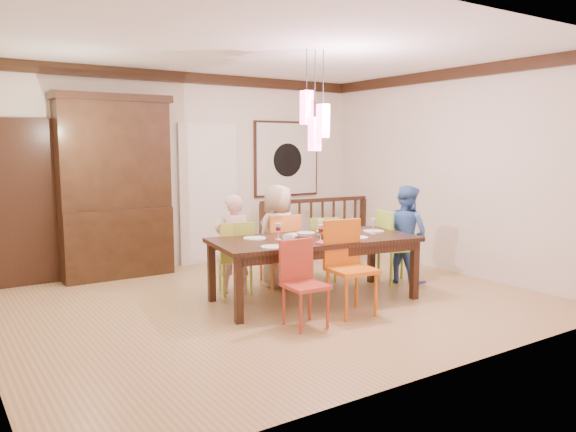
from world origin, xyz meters
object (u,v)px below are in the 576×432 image
china_hutch (115,187)px  person_far_mid (278,236)px  dining_table (314,244)px  chair_far_left (235,252)px  person_far_left (233,244)px  chair_end_right (397,242)px  person_end_right (406,234)px  balustrade (317,226)px

china_hutch → person_far_mid: size_ratio=1.90×
dining_table → chair_far_left: (-0.63, 0.79, -0.16)m
chair_far_left → person_far_left: bearing=-55.1°
dining_table → person_far_left: size_ratio=2.05×
dining_table → person_far_mid: (0.02, 0.81, -0.01)m
chair_end_right → person_far_left: 2.19m
chair_end_right → person_end_right: (0.12, -0.04, 0.10)m
person_end_right → chair_end_right: bearing=65.4°
person_far_left → dining_table: bearing=148.4°
chair_end_right → person_far_left: person_far_left is taller
chair_far_left → balustrade: size_ratio=0.44×
dining_table → person_far_mid: size_ratio=1.90×
chair_far_left → person_end_right: size_ratio=0.70×
chair_end_right → person_end_right: bearing=-93.4°
chair_far_left → person_end_right: (2.17, -0.75, 0.13)m
chair_far_left → person_far_mid: 0.66m
china_hutch → person_far_mid: 2.39m
dining_table → person_end_right: (1.54, 0.04, -0.02)m
china_hutch → person_end_right: 4.01m
chair_end_right → person_end_right: size_ratio=0.74×
person_far_left → person_end_right: 2.32m
balustrade → chair_far_left: bearing=-143.5°
person_far_left → person_end_right: person_end_right is taller
chair_end_right → person_far_mid: 1.59m
chair_far_left → dining_table: bearing=146.9°
dining_table → china_hutch: (-1.58, 2.49, 0.58)m
chair_end_right → balustrade: 2.08m
dining_table → balustrade: bearing=61.3°
person_far_left → person_end_right: size_ratio=0.94×
balustrade → chair_end_right: bearing=-90.0°
balustrade → person_far_mid: 2.10m
chair_far_left → chair_end_right: 2.17m
person_end_right → person_far_left: bearing=64.6°
dining_table → chair_far_left: chair_far_left is taller
chair_end_right → balustrade: bearing=10.0°
balustrade → china_hutch: bearing=179.3°
balustrade → person_end_right: (-0.08, -2.11, 0.15)m
chair_far_left → person_far_mid: bearing=-159.9°
chair_end_right → person_far_mid: size_ratio=0.73×
person_far_mid → person_end_right: size_ratio=1.01×
dining_table → person_end_right: 1.54m
balustrade → person_far_left: size_ratio=1.68×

